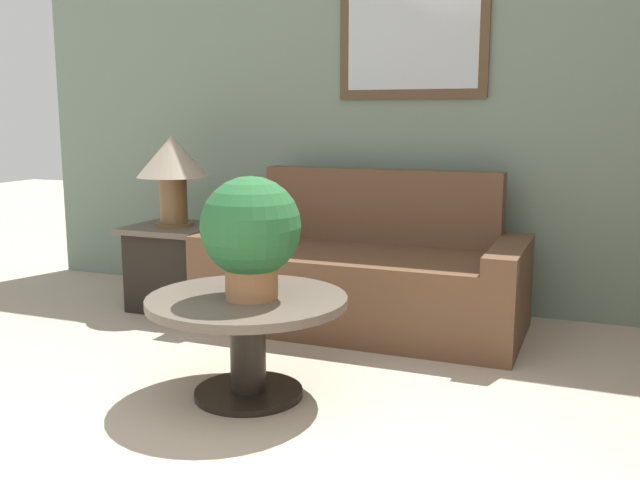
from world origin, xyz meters
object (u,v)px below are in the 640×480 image
at_px(coffee_table, 247,324).
at_px(couch_main, 364,277).
at_px(side_table, 176,266).
at_px(table_lamp, 172,164).
at_px(potted_plant_on_table, 251,232).

bearing_deg(coffee_table, couch_main, 84.13).
relative_size(couch_main, side_table, 3.30).
xyz_separation_m(coffee_table, side_table, (-1.17, 1.20, -0.06)).
height_order(coffee_table, side_table, side_table).
relative_size(coffee_table, table_lamp, 1.54).
distance_m(couch_main, coffee_table, 1.28).
bearing_deg(potted_plant_on_table, table_lamp, 134.75).
xyz_separation_m(couch_main, side_table, (-1.30, -0.08, -0.02)).
bearing_deg(side_table, table_lamp, 135.00).
bearing_deg(coffee_table, potted_plant_on_table, -29.91).
height_order(couch_main, coffee_table, couch_main).
height_order(side_table, table_lamp, table_lamp).
distance_m(table_lamp, potted_plant_on_table, 1.72).
height_order(table_lamp, potted_plant_on_table, table_lamp).
relative_size(side_table, potted_plant_on_table, 1.06).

